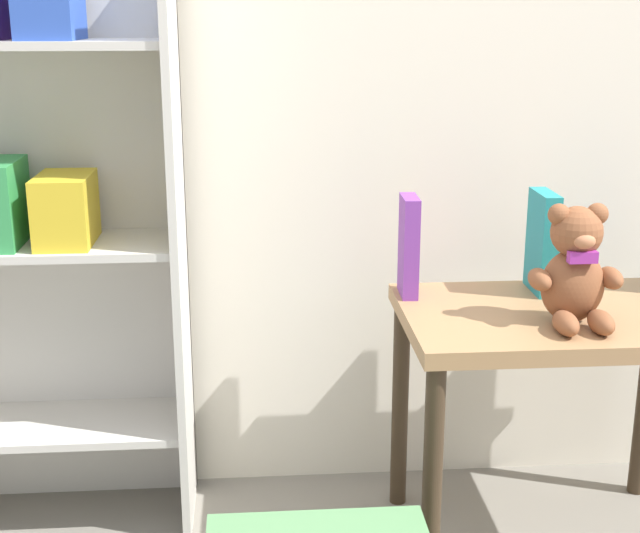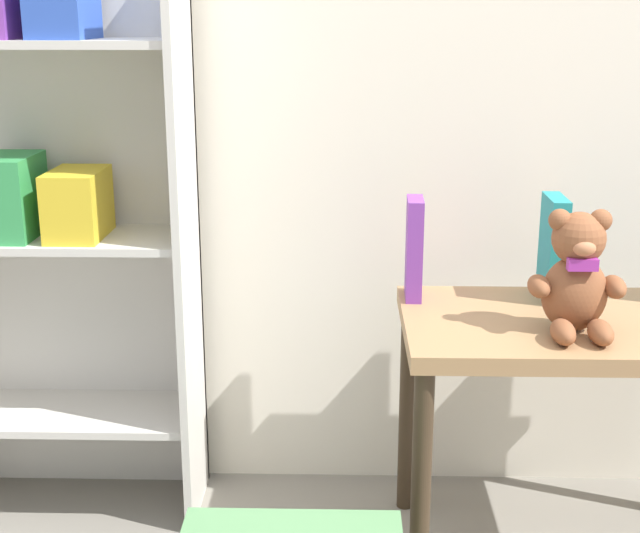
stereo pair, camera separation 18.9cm
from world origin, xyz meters
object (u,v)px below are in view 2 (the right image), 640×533
Objects in this scene: bookshelf_side at (50,192)px; display_table at (561,357)px; teddy_bear at (577,277)px; book_standing_purple at (414,249)px; book_standing_teal at (553,248)px.

display_table is (1.14, -0.22, -0.30)m from bookshelf_side.
book_standing_purple is (-0.30, 0.22, -0.00)m from teddy_bear.
bookshelf_side reaches higher than book_standing_teal.
bookshelf_side is 6.01× the size of book_standing_purple.
book_standing_purple is (0.83, -0.08, -0.11)m from bookshelf_side.
book_standing_teal is at bearing 2.47° from book_standing_purple.
teddy_bear is 1.08× the size of book_standing_teal.
teddy_bear is at bearing -33.42° from book_standing_purple.
display_table is 0.21m from teddy_bear.
teddy_bear reaches higher than book_standing_purple.
book_standing_purple reaches higher than display_table.
bookshelf_side is at bearing 176.18° from book_standing_purple.
bookshelf_side is at bearing 165.27° from teddy_bear.
teddy_bear is 1.10× the size of book_standing_purple.
book_standing_purple is at bearing 155.56° from display_table.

